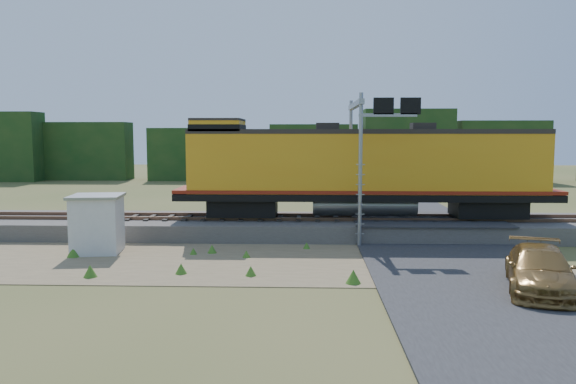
{
  "coord_description": "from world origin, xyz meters",
  "views": [
    {
      "loc": [
        1.34,
        -20.88,
        4.84
      ],
      "look_at": [
        0.48,
        3.0,
        2.4
      ],
      "focal_mm": 35.0,
      "sensor_mm": 36.0,
      "label": 1
    }
  ],
  "objects_px": {
    "shed": "(97,224)",
    "car": "(540,270)",
    "locomotive": "(359,168)",
    "signal_gantry": "(364,131)"
  },
  "relations": [
    {
      "from": "locomotive",
      "to": "car",
      "type": "xyz_separation_m",
      "value": [
        4.74,
        -9.61,
        -2.57
      ]
    },
    {
      "from": "locomotive",
      "to": "car",
      "type": "bearing_deg",
      "value": -63.75
    },
    {
      "from": "locomotive",
      "to": "shed",
      "type": "height_order",
      "value": "locomotive"
    },
    {
      "from": "shed",
      "to": "car",
      "type": "xyz_separation_m",
      "value": [
        15.83,
        -5.16,
        -0.54
      ]
    },
    {
      "from": "locomotive",
      "to": "car",
      "type": "relative_size",
      "value": 3.84
    },
    {
      "from": "signal_gantry",
      "to": "car",
      "type": "relative_size",
      "value": 1.41
    },
    {
      "from": "shed",
      "to": "car",
      "type": "bearing_deg",
      "value": -25.61
    },
    {
      "from": "locomotive",
      "to": "car",
      "type": "distance_m",
      "value": 11.02
    },
    {
      "from": "car",
      "to": "locomotive",
      "type": "bearing_deg",
      "value": 132.76
    },
    {
      "from": "locomotive",
      "to": "car",
      "type": "height_order",
      "value": "locomotive"
    }
  ]
}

